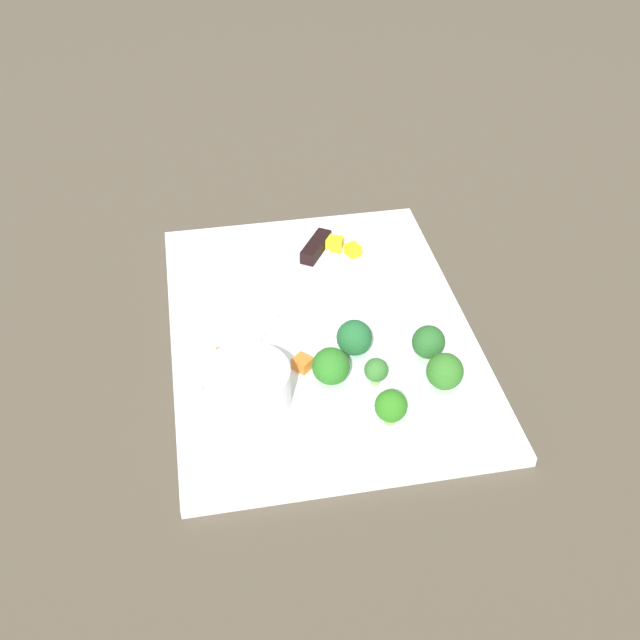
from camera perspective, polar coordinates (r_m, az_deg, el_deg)
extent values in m
plane|color=brown|center=(0.91, 0.00, -1.06)|extent=(4.00, 4.00, 0.00)
cube|color=white|center=(0.91, 0.00, -0.78)|extent=(0.46, 0.34, 0.01)
cylinder|color=white|center=(0.81, -5.34, -4.78)|extent=(0.09, 0.09, 0.04)
cube|color=silver|center=(0.89, -4.73, -1.12)|extent=(0.14, 0.10, 0.00)
cube|color=black|center=(1.02, -0.30, 5.33)|extent=(0.06, 0.05, 0.02)
cube|color=orange|center=(0.85, -1.29, -3.16)|extent=(0.03, 0.03, 0.01)
cube|color=orange|center=(0.86, -6.35, -2.54)|extent=(0.02, 0.02, 0.02)
cube|color=orange|center=(0.87, -7.10, -2.49)|extent=(0.01, 0.01, 0.01)
cube|color=yellow|center=(1.03, 1.24, 5.53)|extent=(0.02, 0.02, 0.02)
cube|color=yellow|center=(1.02, 2.41, 5.10)|extent=(0.02, 0.02, 0.01)
cube|color=yellow|center=(1.03, 0.46, 5.71)|extent=(0.02, 0.02, 0.01)
cylinder|color=#8EBD67|center=(0.83, 4.05, -4.28)|extent=(0.01, 0.01, 0.01)
sphere|color=#387630|center=(0.83, 4.09, -3.63)|extent=(0.03, 0.03, 0.03)
cylinder|color=#8FB954|center=(0.87, 2.48, -2.05)|extent=(0.01, 0.01, 0.01)
sphere|color=#226532|center=(0.86, 2.51, -1.28)|extent=(0.04, 0.04, 0.04)
cylinder|color=#7FC25C|center=(0.83, 0.78, -4.19)|extent=(0.01, 0.01, 0.01)
sphere|color=#2C7723|center=(0.82, 0.79, -3.36)|extent=(0.04, 0.04, 0.04)
cylinder|color=#81B165|center=(0.84, 8.94, -4.50)|extent=(0.01, 0.01, 0.01)
sphere|color=#337427|center=(0.83, 9.05, -3.70)|extent=(0.04, 0.04, 0.04)
cylinder|color=#98B764|center=(0.87, 7.79, -2.36)|extent=(0.01, 0.01, 0.01)
sphere|color=#296429|center=(0.86, 7.88, -1.58)|extent=(0.04, 0.04, 0.04)
cylinder|color=#88BD57|center=(0.80, 5.11, -7.02)|extent=(0.01, 0.01, 0.01)
sphere|color=#2F7C1E|center=(0.78, 5.17, -6.23)|extent=(0.03, 0.03, 0.03)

